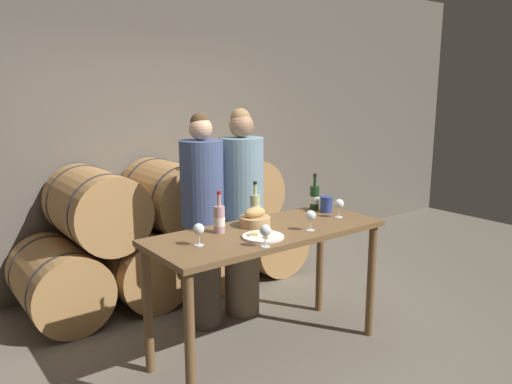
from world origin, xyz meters
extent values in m
plane|color=#665E51|center=(0.00, 0.00, 0.00)|extent=(10.00, 10.00, 0.00)
cube|color=#60594F|center=(0.00, 2.05, 1.60)|extent=(10.00, 0.12, 3.20)
cylinder|color=#A87A47|center=(-1.06, 1.48, 0.33)|extent=(0.66, 0.91, 0.66)
cylinder|color=#2D2D33|center=(-1.06, 1.19, 0.33)|extent=(0.67, 0.02, 0.67)
cylinder|color=#2D2D33|center=(-1.06, 1.77, 0.33)|extent=(0.67, 0.02, 0.67)
cylinder|color=#A87A47|center=(-0.35, 1.48, 0.33)|extent=(0.66, 0.91, 0.66)
cylinder|color=#2D2D33|center=(-0.35, 1.19, 0.33)|extent=(0.67, 0.02, 0.67)
cylinder|color=#2D2D33|center=(-0.35, 1.77, 0.33)|extent=(0.67, 0.02, 0.67)
cylinder|color=#A87A47|center=(0.35, 1.48, 0.33)|extent=(0.66, 0.91, 0.66)
cylinder|color=#2D2D33|center=(0.35, 1.19, 0.33)|extent=(0.67, 0.02, 0.67)
cylinder|color=#2D2D33|center=(0.35, 1.77, 0.33)|extent=(0.67, 0.02, 0.67)
cylinder|color=#A87A47|center=(1.06, 1.48, 0.33)|extent=(0.66, 0.91, 0.66)
cylinder|color=#2D2D33|center=(1.06, 1.19, 0.33)|extent=(0.67, 0.02, 0.67)
cylinder|color=#2D2D33|center=(1.06, 1.77, 0.33)|extent=(0.67, 0.02, 0.67)
cylinder|color=#A87A47|center=(-0.71, 1.48, 0.92)|extent=(0.66, 0.91, 0.66)
cylinder|color=#2D2D33|center=(-0.71, 1.19, 0.92)|extent=(0.67, 0.02, 0.67)
cylinder|color=#2D2D33|center=(-0.71, 1.77, 0.92)|extent=(0.67, 0.02, 0.67)
cylinder|color=#A87A47|center=(0.00, 1.48, 0.92)|extent=(0.66, 0.91, 0.66)
cylinder|color=#2D2D33|center=(0.00, 1.19, 0.92)|extent=(0.67, 0.02, 0.67)
cylinder|color=#2D2D33|center=(0.00, 1.77, 0.92)|extent=(0.67, 0.02, 0.67)
cylinder|color=#A87A47|center=(0.71, 1.48, 0.92)|extent=(0.66, 0.91, 0.66)
cylinder|color=#2D2D33|center=(0.71, 1.19, 0.92)|extent=(0.67, 0.02, 0.67)
cylinder|color=#2D2D33|center=(0.71, 1.77, 0.92)|extent=(0.67, 0.02, 0.67)
cylinder|color=brown|center=(-0.81, -0.28, 0.45)|extent=(0.06, 0.06, 0.90)
cylinder|color=brown|center=(0.81, -0.28, 0.45)|extent=(0.06, 0.06, 0.90)
cylinder|color=brown|center=(-0.81, 0.28, 0.45)|extent=(0.06, 0.06, 0.90)
cylinder|color=brown|center=(0.81, 0.28, 0.45)|extent=(0.06, 0.06, 0.90)
cube|color=brown|center=(0.00, 0.00, 0.92)|extent=(1.74, 0.69, 0.04)
cylinder|color=#4C4238|center=(-0.14, 0.66, 0.43)|extent=(0.28, 0.28, 0.86)
cylinder|color=#3D4C75|center=(-0.14, 0.66, 1.19)|extent=(0.34, 0.34, 0.68)
sphere|color=tan|center=(-0.14, 0.66, 1.62)|extent=(0.18, 0.18, 0.18)
sphere|color=#47331E|center=(-0.14, 0.67, 1.67)|extent=(0.15, 0.15, 0.15)
cylinder|color=#756651|center=(0.25, 0.66, 0.43)|extent=(0.30, 0.30, 0.85)
cylinder|color=gray|center=(0.25, 0.66, 1.19)|extent=(0.37, 0.37, 0.68)
sphere|color=#997051|center=(0.25, 0.66, 1.63)|extent=(0.20, 0.20, 0.20)
sphere|color=olive|center=(0.25, 0.67, 1.69)|extent=(0.16, 0.16, 0.16)
cylinder|color=#193819|center=(0.68, 0.24, 1.04)|extent=(0.08, 0.08, 0.20)
cylinder|color=#193819|center=(0.68, 0.24, 1.18)|extent=(0.03, 0.03, 0.08)
cylinder|color=black|center=(0.68, 0.24, 1.23)|extent=(0.03, 0.03, 0.02)
cylinder|color=white|center=(0.68, 0.24, 1.03)|extent=(0.08, 0.08, 0.06)
cylinder|color=#ADBC7F|center=(0.12, 0.30, 1.04)|extent=(0.08, 0.08, 0.19)
cylinder|color=#ADBC7F|center=(0.12, 0.30, 1.17)|extent=(0.03, 0.03, 0.08)
cylinder|color=black|center=(0.12, 0.30, 1.22)|extent=(0.03, 0.03, 0.02)
cylinder|color=white|center=(0.12, 0.30, 1.02)|extent=(0.08, 0.08, 0.06)
cylinder|color=#BC8E93|center=(-0.31, 0.15, 1.04)|extent=(0.08, 0.08, 0.19)
cylinder|color=#BC8E93|center=(-0.31, 0.15, 1.17)|extent=(0.03, 0.03, 0.08)
cylinder|color=maroon|center=(-0.31, 0.15, 1.23)|extent=(0.03, 0.03, 0.02)
cylinder|color=white|center=(-0.31, 0.15, 1.02)|extent=(0.08, 0.08, 0.06)
cylinder|color=navy|center=(0.70, 0.12, 1.01)|extent=(0.10, 0.10, 0.13)
cylinder|color=navy|center=(0.70, 0.12, 1.07)|extent=(0.10, 0.10, 0.01)
cylinder|color=tan|center=(-0.01, 0.13, 0.98)|extent=(0.23, 0.23, 0.07)
ellipsoid|color=tan|center=(-0.01, 0.13, 1.05)|extent=(0.17, 0.10, 0.08)
cylinder|color=white|center=(-0.14, -0.13, 0.95)|extent=(0.28, 0.28, 0.01)
cube|color=beige|center=(-0.09, -0.11, 0.97)|extent=(0.07, 0.06, 0.02)
cube|color=#E0CC7F|center=(-0.19, -0.09, 0.97)|extent=(0.07, 0.07, 0.02)
cube|color=beige|center=(-0.15, -0.20, 0.97)|extent=(0.05, 0.06, 0.02)
cylinder|color=white|center=(-0.58, -0.02, 0.95)|extent=(0.06, 0.06, 0.00)
cylinder|color=white|center=(-0.58, -0.02, 0.99)|extent=(0.01, 0.01, 0.07)
sphere|color=white|center=(-0.58, -0.02, 1.05)|extent=(0.07, 0.07, 0.07)
cylinder|color=white|center=(-0.26, -0.30, 0.95)|extent=(0.06, 0.06, 0.00)
cylinder|color=white|center=(-0.26, -0.30, 0.99)|extent=(0.01, 0.01, 0.07)
sphere|color=white|center=(-0.26, -0.30, 1.05)|extent=(0.07, 0.07, 0.07)
cylinder|color=white|center=(0.23, -0.20, 0.95)|extent=(0.06, 0.06, 0.00)
cylinder|color=white|center=(0.23, -0.20, 0.99)|extent=(0.01, 0.01, 0.07)
sphere|color=white|center=(0.23, -0.20, 1.05)|extent=(0.07, 0.07, 0.07)
cylinder|color=white|center=(0.65, -0.06, 0.95)|extent=(0.06, 0.06, 0.00)
cylinder|color=white|center=(0.65, -0.06, 0.99)|extent=(0.01, 0.01, 0.07)
sphere|color=white|center=(0.65, -0.06, 1.05)|extent=(0.07, 0.07, 0.07)
camera|label=1|loc=(-2.12, -2.66, 1.92)|focal=35.00mm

